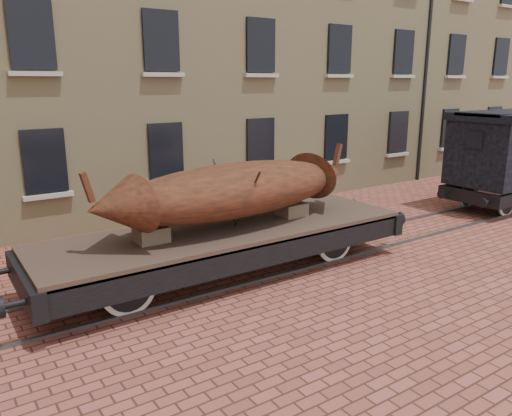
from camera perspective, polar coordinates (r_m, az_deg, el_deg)
ground at (r=13.32m, az=9.09°, el=-4.56°), size 90.00×90.00×0.00m
warehouse_cream at (r=22.59m, az=-2.74°, el=21.24°), size 40.00×10.19×14.00m
rail_track at (r=13.31m, az=9.10°, el=-4.44°), size 30.00×1.52×0.06m
flatcar_wagon at (r=11.14m, az=-3.24°, el=-3.33°), size 9.49×2.57×1.43m
iron_boat at (r=10.98m, az=-2.36°, el=2.12°), size 6.76×2.32×1.61m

